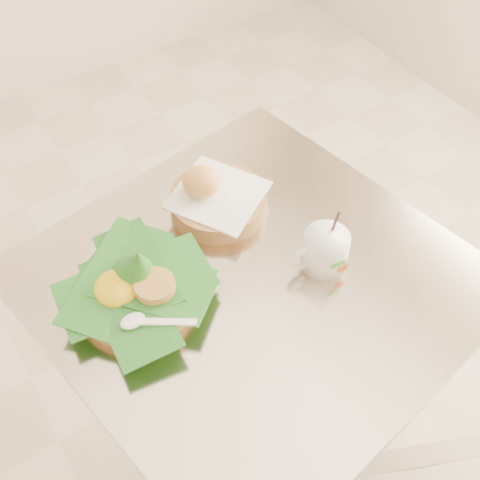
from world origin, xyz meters
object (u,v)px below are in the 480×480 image
cafe_table (251,342)px  coffee_mug (324,250)px  bread_basket (216,198)px  rice_basket (135,285)px

cafe_table → coffee_mug: size_ratio=5.72×
bread_basket → cafe_table: bearing=-100.1°
rice_basket → coffee_mug: coffee_mug is taller
cafe_table → coffee_mug: 0.29m
cafe_table → coffee_mug: (0.12, -0.04, 0.26)m
coffee_mug → rice_basket: bearing=160.4°
bread_basket → coffee_mug: bearing=-67.5°
cafe_table → rice_basket: (-0.19, 0.07, 0.26)m
bread_basket → rice_basket: bearing=-154.1°
rice_basket → coffee_mug: 0.33m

